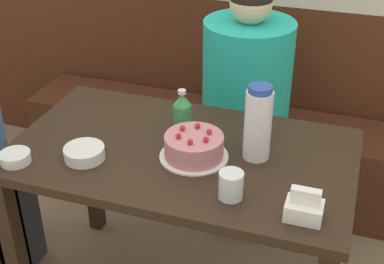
{
  "coord_description": "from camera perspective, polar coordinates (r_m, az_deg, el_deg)",
  "views": [
    {
      "loc": [
        0.55,
        -1.51,
        1.77
      ],
      "look_at": [
        0.02,
        0.05,
        0.8
      ],
      "focal_mm": 50.0,
      "sensor_mm": 36.0,
      "label": 1
    }
  ],
  "objects": [
    {
      "name": "bench_seat",
      "position": [
        2.86,
        4.54,
        -2.28
      ],
      "size": [
        2.25,
        0.38,
        0.45
      ],
      "color": "#472314",
      "rests_on": "ground_plane"
    },
    {
      "name": "dining_table",
      "position": [
        1.97,
        -1.09,
        -4.66
      ],
      "size": [
        1.22,
        0.71,
        0.75
      ],
      "color": "black",
      "rests_on": "ground_plane"
    },
    {
      "name": "birthday_cake",
      "position": [
        1.84,
        0.21,
        -1.58
      ],
      "size": [
        0.24,
        0.24,
        0.1
      ],
      "color": "white",
      "rests_on": "dining_table"
    },
    {
      "name": "water_pitcher",
      "position": [
        1.81,
        7.05,
        0.94
      ],
      "size": [
        0.09,
        0.09,
        0.27
      ],
      "color": "white",
      "rests_on": "dining_table"
    },
    {
      "name": "soju_bottle",
      "position": [
        1.97,
        -1.06,
        2.04
      ],
      "size": [
        0.07,
        0.07,
        0.18
      ],
      "color": "#388E4C",
      "rests_on": "dining_table"
    },
    {
      "name": "napkin_holder",
      "position": [
        1.61,
        11.87,
        -7.93
      ],
      "size": [
        0.11,
        0.08,
        0.11
      ],
      "color": "white",
      "rests_on": "dining_table"
    },
    {
      "name": "bowl_soup_white",
      "position": [
        1.93,
        -18.33,
        -2.6
      ],
      "size": [
        0.11,
        0.11,
        0.04
      ],
      "color": "white",
      "rests_on": "dining_table"
    },
    {
      "name": "bowl_rice_small",
      "position": [
        1.88,
        -11.41,
        -2.21
      ],
      "size": [
        0.14,
        0.14,
        0.04
      ],
      "color": "white",
      "rests_on": "dining_table"
    },
    {
      "name": "glass_water_tall",
      "position": [
        1.66,
        4.17,
        -5.66
      ],
      "size": [
        0.08,
        0.08,
        0.09
      ],
      "color": "silver",
      "rests_on": "dining_table"
    },
    {
      "name": "person_grey_tee",
      "position": [
        2.47,
        5.68,
        2.25
      ],
      "size": [
        0.4,
        0.4,
        1.21
      ],
      "rotation": [
        0.0,
        0.0,
        -1.57
      ],
      "color": "#33333D",
      "rests_on": "ground_plane"
    }
  ]
}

